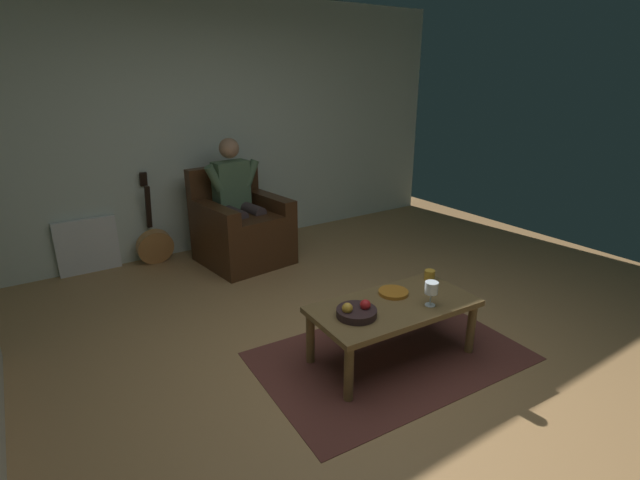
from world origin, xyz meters
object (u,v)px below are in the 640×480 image
at_px(armchair, 241,230).
at_px(candle_jar, 430,275).
at_px(guitar, 155,243).
at_px(decorative_dish, 393,292).
at_px(coffee_table, 393,311).
at_px(person_seated, 238,196).
at_px(wine_glass_near, 431,289).
at_px(fruit_bowl, 357,312).

relative_size(armchair, candle_jar, 12.18).
relative_size(guitar, decorative_dish, 4.49).
bearing_deg(armchair, coffee_table, 85.89).
relative_size(person_seated, coffee_table, 1.09).
xyz_separation_m(guitar, wine_glass_near, (-1.06, 2.84, 0.32)).
distance_m(person_seated, coffee_table, 2.31).
height_order(coffee_table, wine_glass_near, wine_glass_near).
height_order(coffee_table, candle_jar, candle_jar).
xyz_separation_m(armchair, decorative_dish, (-0.19, 2.14, 0.08)).
distance_m(person_seated, fruit_bowl, 2.31).
height_order(fruit_bowl, candle_jar, fruit_bowl).
distance_m(armchair, decorative_dish, 2.15).
bearing_deg(decorative_dish, armchair, -84.95).
xyz_separation_m(guitar, fruit_bowl, (-0.56, 2.69, 0.23)).
distance_m(coffee_table, wine_glass_near, 0.30).
relative_size(person_seated, candle_jar, 15.96).
bearing_deg(armchair, wine_glass_near, 90.15).
distance_m(coffee_table, decorative_dish, 0.17).
bearing_deg(wine_glass_near, candle_jar, -135.53).
distance_m(person_seated, candle_jar, 2.23).
xyz_separation_m(armchair, guitar, (0.79, -0.44, -0.13)).
xyz_separation_m(wine_glass_near, fruit_bowl, (0.50, -0.16, -0.09)).
bearing_deg(candle_jar, armchair, -74.41).
distance_m(wine_glass_near, candle_jar, 0.44).
bearing_deg(candle_jar, wine_glass_near, 44.47).
height_order(coffee_table, fruit_bowl, fruit_bowl).
relative_size(armchair, guitar, 1.02).
xyz_separation_m(person_seated, coffee_table, (-0.09, 2.29, -0.33)).
bearing_deg(armchair, candle_jar, 99.20).
relative_size(guitar, candle_jar, 11.91).
bearing_deg(person_seated, candle_jar, 99.06).
distance_m(armchair, guitar, 0.91).
xyz_separation_m(wine_glass_near, decorative_dish, (0.09, -0.27, -0.11)).
bearing_deg(decorative_dish, person_seated, -84.93).
xyz_separation_m(armchair, coffee_table, (-0.09, 2.25, 0.02)).
xyz_separation_m(coffee_table, fruit_bowl, (0.32, -0.00, 0.09)).
relative_size(wine_glass_near, candle_jar, 2.14).
bearing_deg(fruit_bowl, candle_jar, -169.74).
height_order(armchair, candle_jar, armchair).
height_order(person_seated, guitar, person_seated).
distance_m(coffee_table, fruit_bowl, 0.33).
bearing_deg(fruit_bowl, coffee_table, 179.28).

